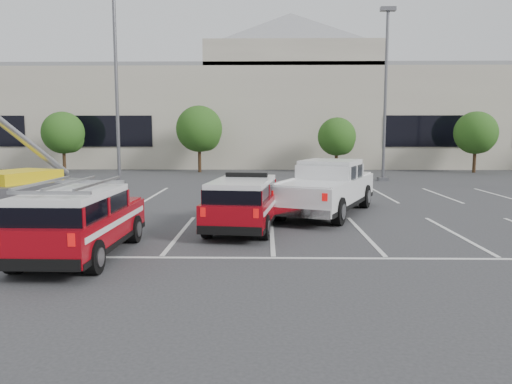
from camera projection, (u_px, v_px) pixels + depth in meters
The scene contains 13 objects.
ground at pixel (272, 234), 14.70m from camera, with size 120.00×120.00×0.00m, color #2F2F32.
stall_markings at pixel (270, 210), 19.17m from camera, with size 23.00×15.00×0.01m, color silver.
convention_building at pixel (269, 112), 45.75m from camera, with size 60.00×16.99×13.20m.
tree_left at pixel (65, 134), 36.51m from camera, with size 3.07×3.07×4.42m.
tree_mid_left at pixel (201, 131), 36.30m from camera, with size 3.37×3.37×4.85m.
tree_mid_right at pixel (338, 138), 36.19m from camera, with size 2.77×2.77×3.99m.
tree_right at pixel (477, 134), 35.97m from camera, with size 3.07×3.07×4.42m.
light_pole_left at pixel (117, 89), 26.12m from camera, with size 0.90×0.60×10.24m.
light_pole_mid at pixel (385, 94), 29.82m from camera, with size 0.90×0.60×10.24m.
fire_chief_suv at pixel (245, 206), 15.36m from camera, with size 2.39×5.06×1.71m.
white_pickup at pixel (326, 193), 18.20m from camera, with size 4.47×6.67×1.94m.
ladder_suv at pixel (79, 227), 11.89m from camera, with size 1.94×4.76×1.86m.
utility_rig at pixel (13, 197), 17.36m from camera, with size 4.91×4.71×3.69m.
Camera 1 is at (-0.21, -14.45, 3.01)m, focal length 35.00 mm.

